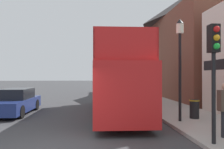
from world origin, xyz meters
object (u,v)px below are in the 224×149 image
traffic_signal (214,56)px  lamp_post_nearest (180,50)px  litter_bin (194,108)px  parked_car_ahead_of_bus (118,92)px  parked_car_far_side (16,102)px  lamp_post_third (126,63)px  tour_bus (116,83)px  lamp_post_second (142,57)px

traffic_signal → lamp_post_nearest: (0.29, 3.34, 0.56)m
traffic_signal → litter_bin: bearing=72.4°
parked_car_ahead_of_bus → lamp_post_nearest: lamp_post_nearest is taller
parked_car_ahead_of_bus → traffic_signal: traffic_signal is taller
parked_car_ahead_of_bus → litter_bin: 9.71m
lamp_post_nearest → parked_car_far_side: bearing=158.1°
parked_car_ahead_of_bus → lamp_post_third: lamp_post_third is taller
tour_bus → lamp_post_third: size_ratio=1.95×
lamp_post_second → traffic_signal: bearing=-91.4°
traffic_signal → parked_car_far_side: bearing=140.4°
lamp_post_nearest → lamp_post_third: (-0.14, 15.43, 0.29)m
tour_bus → lamp_post_nearest: lamp_post_nearest is taller
lamp_post_third → litter_bin: lamp_post_third is taller
traffic_signal → lamp_post_third: 18.78m
tour_bus → parked_car_ahead_of_bus: bearing=84.1°
tour_bus → lamp_post_nearest: (2.62, -2.94, 1.57)m
lamp_post_nearest → lamp_post_third: 15.43m
lamp_post_nearest → lamp_post_second: lamp_post_second is taller
lamp_post_nearest → litter_bin: bearing=30.1°
tour_bus → lamp_post_third: lamp_post_third is taller
tour_bus → lamp_post_nearest: size_ratio=2.15×
tour_bus → parked_car_far_side: 5.91m
lamp_post_third → litter_bin: bearing=-85.8°
tour_bus → lamp_post_second: 5.77m
tour_bus → litter_bin: size_ratio=11.08×
traffic_signal → litter_bin: traffic_signal is taller
lamp_post_third → litter_bin: 15.23m
parked_car_ahead_of_bus → lamp_post_second: lamp_post_second is taller
traffic_signal → lamp_post_third: size_ratio=0.70×
parked_car_ahead_of_bus → parked_car_far_side: (-6.69, -6.50, -0.06)m
parked_car_ahead_of_bus → traffic_signal: (1.43, -13.23, 2.06)m
parked_car_ahead_of_bus → litter_bin: size_ratio=4.34×
parked_car_ahead_of_bus → lamp_post_nearest: size_ratio=0.84×
traffic_signal → lamp_post_nearest: bearing=85.1°
tour_bus → lamp_post_third: bearing=80.3°
tour_bus → traffic_signal: (2.33, -6.27, 1.01)m
lamp_post_nearest → parked_car_ahead_of_bus: bearing=99.9°
parked_car_far_side → lamp_post_nearest: lamp_post_nearest is taller
lamp_post_second → lamp_post_third: 7.71m
tour_bus → lamp_post_second: lamp_post_second is taller
parked_car_ahead_of_bus → lamp_post_nearest: (1.72, -9.89, 2.62)m
lamp_post_second → lamp_post_third: (-0.13, 7.71, -0.06)m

